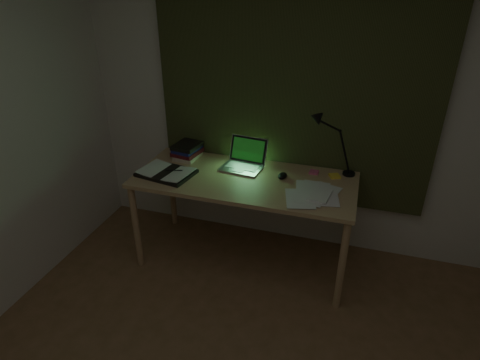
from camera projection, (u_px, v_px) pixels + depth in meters
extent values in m
cube|color=silver|center=(293.00, 105.00, 3.19)|extent=(3.50, 0.00, 2.50)
cube|color=#30371B|center=(294.00, 81.00, 3.07)|extent=(2.20, 0.06, 2.00)
ellipsoid|color=black|center=(282.00, 176.00, 3.09)|extent=(0.08, 0.11, 0.04)
cube|color=yellow|center=(335.00, 176.00, 3.11)|extent=(0.10, 0.10, 0.02)
cube|color=#E25884|center=(314.00, 172.00, 3.17)|extent=(0.07, 0.07, 0.02)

